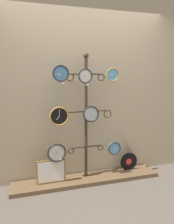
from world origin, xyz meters
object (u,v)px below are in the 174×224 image
(clock_top_left, at_px, (61,73))
(clock_top_center, at_px, (85,76))
(picture_frame, at_px, (51,172))
(display_stand, at_px, (86,133))
(clock_bottom_left, at_px, (57,153))
(clock_bottom_right, at_px, (114,148))
(vinyl_record, at_px, (129,162))
(clock_middle_left, at_px, (59,116))
(clock_middle_center, at_px, (91,114))
(clock_top_right, at_px, (112,75))

(clock_top_left, bearing_deg, clock_top_center, -4.82)
(picture_frame, bearing_deg, display_stand, 8.18)
(clock_bottom_left, distance_m, picture_frame, 0.29)
(clock_top_left, height_order, clock_bottom_right, clock_top_left)
(clock_bottom_left, xyz_separation_m, vinyl_record, (1.16, 0.09, -0.30))
(clock_middle_left, bearing_deg, picture_frame, 179.63)
(clock_middle_left, height_order, clock_bottom_left, clock_middle_left)
(clock_middle_center, bearing_deg, clock_bottom_right, -1.48)
(display_stand, xyz_separation_m, picture_frame, (-0.53, -0.08, -0.50))
(clock_top_center, relative_size, clock_middle_center, 0.85)
(clock_bottom_left, relative_size, clock_bottom_right, 1.31)
(clock_top_center, relative_size, clock_bottom_right, 0.99)
(clock_top_center, xyz_separation_m, clock_bottom_left, (-0.41, 0.00, -1.05))
(clock_middle_center, height_order, picture_frame, clock_middle_center)
(picture_frame, bearing_deg, clock_bottom_right, -0.80)
(clock_bottom_right, bearing_deg, clock_top_right, -173.67)
(clock_middle_left, relative_size, clock_bottom_right, 1.33)
(clock_top_center, relative_size, clock_middle_left, 0.74)
(clock_middle_left, distance_m, clock_middle_center, 0.45)
(clock_top_right, bearing_deg, clock_bottom_left, -179.86)
(vinyl_record, bearing_deg, clock_top_center, -172.92)
(display_stand, xyz_separation_m, vinyl_record, (0.71, -0.01, -0.53))
(clock_middle_center, relative_size, clock_bottom_right, 1.16)
(clock_top_left, bearing_deg, picture_frame, -178.79)
(clock_middle_left, bearing_deg, vinyl_record, 3.57)
(picture_frame, bearing_deg, vinyl_record, 3.16)
(clock_top_left, height_order, clock_top_center, clock_top_left)
(clock_top_left, xyz_separation_m, picture_frame, (-0.16, -0.00, -1.36))
(clock_middle_left, relative_size, vinyl_record, 0.93)
(clock_middle_center, relative_size, picture_frame, 0.58)
(clock_top_right, xyz_separation_m, clock_bottom_left, (-0.81, -0.00, -1.06))
(display_stand, distance_m, clock_top_center, 0.83)
(clock_top_center, height_order, clock_bottom_right, clock_top_center)
(clock_top_left, distance_m, clock_middle_center, 0.70)
(picture_frame, bearing_deg, clock_top_center, -2.82)
(clock_top_right, relative_size, clock_middle_left, 0.72)
(clock_top_right, bearing_deg, clock_top_center, -179.32)
(clock_bottom_right, bearing_deg, clock_bottom_left, -179.46)
(clock_top_right, height_order, clock_middle_center, clock_top_right)
(clock_top_center, bearing_deg, picture_frame, 177.18)
(clock_bottom_right, bearing_deg, clock_middle_left, 179.13)
(clock_middle_left, distance_m, vinyl_record, 1.38)
(clock_top_left, relative_size, clock_middle_left, 0.82)
(display_stand, height_order, clock_middle_left, display_stand)
(display_stand, xyz_separation_m, clock_top_center, (-0.04, -0.10, 0.82))
(clock_top_center, distance_m, vinyl_record, 1.55)
(clock_middle_center, relative_size, clock_bottom_left, 0.89)
(clock_top_center, relative_size, clock_bottom_left, 0.75)
(display_stand, xyz_separation_m, clock_top_right, (0.36, -0.10, 0.84))
(clock_bottom_left, relative_size, picture_frame, 0.65)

